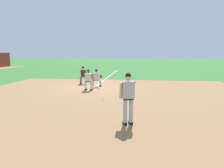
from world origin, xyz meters
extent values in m
plane|color=#336B2D|center=(0.00, 0.00, 0.00)|extent=(160.00, 160.00, 0.00)
cube|color=#936B47|center=(-4.07, -1.49, 0.00)|extent=(18.00, 18.00, 0.01)
cube|color=white|center=(8.67, 0.00, 0.01)|extent=(17.34, 0.10, 0.00)
cube|color=white|center=(0.00, 0.00, 0.04)|extent=(0.38, 0.38, 0.09)
sphere|color=white|center=(-4.13, -1.37, 0.04)|extent=(0.07, 0.07, 0.07)
cube|color=black|center=(-8.14, -2.85, 0.04)|extent=(0.28, 0.19, 0.09)
cylinder|color=#B2B2B7|center=(-8.17, -2.87, 0.50)|extent=(0.15, 0.15, 0.84)
cube|color=black|center=(-8.06, -3.06, 0.04)|extent=(0.28, 0.19, 0.09)
cylinder|color=#B2B2B7|center=(-8.10, -3.07, 0.50)|extent=(0.15, 0.15, 0.84)
cube|color=black|center=(-8.14, -2.97, 0.94)|extent=(0.30, 0.39, 0.06)
cube|color=#B2B2B7|center=(-8.14, -2.97, 1.26)|extent=(0.36, 0.46, 0.60)
sphere|color=#DBB28E|center=(-8.12, -2.96, 1.69)|extent=(0.21, 0.21, 0.21)
sphere|color=black|center=(-8.12, -2.96, 1.76)|extent=(0.20, 0.20, 0.20)
cube|color=black|center=(-8.03, -2.93, 1.74)|extent=(0.16, 0.20, 0.02)
cylinder|color=#DBB28E|center=(-8.15, -2.71, 1.23)|extent=(0.21, 0.15, 0.59)
cylinder|color=#DBB28E|center=(-7.77, -3.10, 1.35)|extent=(0.53, 0.27, 0.41)
ellipsoid|color=brown|center=(-7.69, -3.07, 1.19)|extent=(0.35, 0.29, 0.34)
cube|color=black|center=(0.60, -0.37, 0.04)|extent=(0.28, 0.19, 0.09)
cylinder|color=#B2B2B7|center=(0.64, -0.36, 0.28)|extent=(0.15, 0.15, 0.40)
cube|color=black|center=(0.41, 0.20, 0.04)|extent=(0.28, 0.19, 0.09)
cylinder|color=#B2B2B7|center=(0.45, 0.21, 0.28)|extent=(0.15, 0.15, 0.40)
cube|color=black|center=(0.55, -0.07, 0.50)|extent=(0.30, 0.39, 0.06)
cube|color=#B2B2B7|center=(0.55, -0.07, 0.78)|extent=(0.35, 0.46, 0.52)
sphere|color=#9E7051|center=(0.53, -0.08, 1.17)|extent=(0.21, 0.21, 0.21)
sphere|color=black|center=(0.53, -0.08, 1.24)|extent=(0.20, 0.20, 0.20)
cube|color=black|center=(0.44, -0.11, 1.22)|extent=(0.16, 0.20, 0.02)
cylinder|color=#9E7051|center=(0.23, -0.44, 0.92)|extent=(0.58, 0.27, 0.24)
cylinder|color=#9E7051|center=(0.37, 0.13, 0.72)|extent=(0.25, 0.16, 0.58)
ellipsoid|color=brown|center=(0.03, -0.51, 0.85)|extent=(0.27, 0.26, 0.35)
cube|color=black|center=(-1.15, 0.33, 0.04)|extent=(0.27, 0.14, 0.09)
cylinder|color=white|center=(-1.19, 0.33, 0.33)|extent=(0.15, 0.15, 0.50)
cube|color=black|center=(-1.19, -0.07, 0.04)|extent=(0.27, 0.14, 0.09)
cylinder|color=white|center=(-1.23, -0.06, 0.33)|extent=(0.15, 0.15, 0.50)
cube|color=black|center=(-1.21, 0.13, 0.60)|extent=(0.24, 0.36, 0.06)
cube|color=beige|center=(-1.21, 0.13, 0.89)|extent=(0.28, 0.42, 0.54)
sphere|color=brown|center=(-1.19, 0.13, 1.29)|extent=(0.21, 0.21, 0.21)
sphere|color=#194C28|center=(-1.19, 0.13, 1.36)|extent=(0.20, 0.20, 0.20)
cube|color=#194C28|center=(-1.10, 0.12, 1.34)|extent=(0.13, 0.18, 0.02)
cylinder|color=brown|center=(-1.04, 0.37, 0.86)|extent=(0.33, 0.13, 0.56)
cylinder|color=brown|center=(-1.09, -0.13, 0.86)|extent=(0.33, 0.13, 0.56)
cube|color=black|center=(1.87, 1.10, 0.04)|extent=(0.28, 0.20, 0.09)
cylinder|color=#515154|center=(1.90, 1.12, 0.33)|extent=(0.15, 0.15, 0.50)
cube|color=black|center=(1.71, 1.47, 0.04)|extent=(0.28, 0.20, 0.09)
cylinder|color=#515154|center=(1.74, 1.49, 0.33)|extent=(0.15, 0.15, 0.50)
cube|color=black|center=(1.82, 1.30, 0.60)|extent=(0.32, 0.39, 0.06)
cube|color=#232326|center=(1.82, 1.30, 0.89)|extent=(0.38, 0.46, 0.54)
sphere|color=tan|center=(1.80, 1.30, 1.29)|extent=(0.21, 0.21, 0.21)
sphere|color=black|center=(1.80, 1.30, 1.36)|extent=(0.20, 0.20, 0.20)
cube|color=black|center=(1.72, 1.26, 1.34)|extent=(0.17, 0.20, 0.02)
cylinder|color=tan|center=(1.79, 1.02, 0.86)|extent=(0.34, 0.21, 0.56)
cylinder|color=tan|center=(1.59, 1.48, 0.86)|extent=(0.34, 0.21, 0.56)
camera|label=1|loc=(-15.67, -3.37, 2.54)|focal=35.00mm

